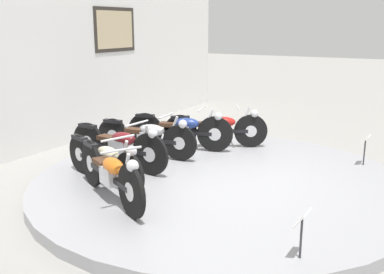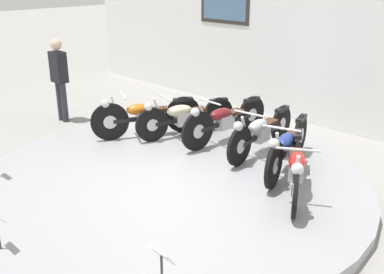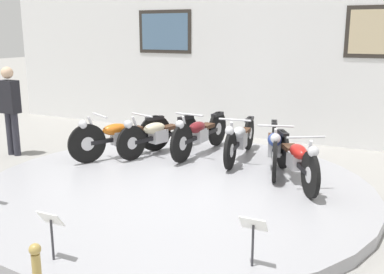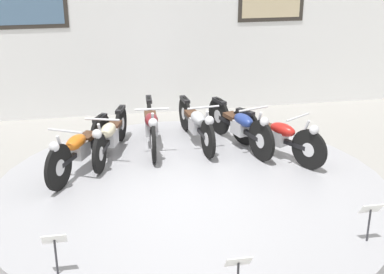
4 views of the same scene
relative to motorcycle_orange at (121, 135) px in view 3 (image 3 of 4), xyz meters
name	(u,v)px [view 3 (image 3 of 4)]	position (x,y,z in m)	size (l,w,h in m)	color
ground_plane	(176,194)	(1.57, -0.85, -0.56)	(60.00, 60.00, 0.00)	gray
display_platform	(175,189)	(1.57, -0.85, -0.48)	(5.77, 5.77, 0.16)	#99999E
back_wall	(263,42)	(1.57, 3.20, 1.57)	(14.00, 0.22, 4.27)	white
motorcycle_orange	(121,135)	(0.00, 0.00, 0.00)	(0.98, 1.82, 0.81)	black
motorcycle_cream	(158,133)	(0.48, 0.51, -0.03)	(0.71, 1.89, 0.78)	black
motorcycle_maroon	(200,133)	(1.18, 0.80, 0.00)	(0.54, 2.02, 0.81)	black
motorcycle_silver	(240,138)	(1.95, 0.80, -0.02)	(0.54, 1.98, 0.79)	black
motorcycle_blue	(274,145)	(2.65, 0.52, 0.00)	(0.70, 1.95, 0.81)	black
motorcycle_red	(296,157)	(3.13, 0.00, -0.02)	(1.07, 1.73, 0.79)	black
info_placard_front_centre	(51,225)	(1.57, -3.39, -0.03)	(0.26, 0.11, 0.51)	#333338
info_placard_front_right	(253,231)	(3.37, -2.64, -0.03)	(0.26, 0.11, 0.51)	#333338
visitor_standing	(10,106)	(-2.29, -0.34, 0.41)	(0.36, 0.23, 1.71)	#2D2D38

